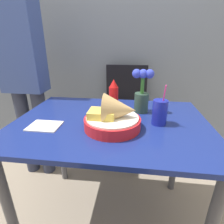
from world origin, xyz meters
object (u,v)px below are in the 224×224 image
at_px(drink_cup, 160,113).
at_px(flower_vase, 142,93).
at_px(food_basket, 115,117).
at_px(person_standing, 24,72).
at_px(ketchup_bottle, 114,95).
at_px(chair_far_window, 125,106).

relative_size(drink_cup, flower_vase, 0.83).
distance_m(food_basket, person_standing, 0.92).
bearing_deg(ketchup_bottle, chair_far_window, 85.27).
height_order(drink_cup, flower_vase, flower_vase).
xyz_separation_m(ketchup_bottle, person_standing, (-0.73, 0.23, 0.09)).
relative_size(ketchup_bottle, flower_vase, 0.74).
xyz_separation_m(ketchup_bottle, drink_cup, (0.26, -0.19, -0.03)).
relative_size(food_basket, drink_cup, 1.30).
height_order(chair_far_window, person_standing, person_standing).
distance_m(ketchup_bottle, person_standing, 0.77).
bearing_deg(drink_cup, food_basket, -160.75).
relative_size(chair_far_window, person_standing, 0.59).
height_order(food_basket, ketchup_bottle, ketchup_bottle).
relative_size(chair_far_window, drink_cup, 4.39).
xyz_separation_m(chair_far_window, ketchup_bottle, (-0.05, -0.59, 0.28)).
relative_size(food_basket, person_standing, 0.17).
height_order(chair_far_window, flower_vase, flower_vase).
distance_m(food_basket, flower_vase, 0.28).
bearing_deg(flower_vase, chair_far_window, 101.54).
bearing_deg(flower_vase, food_basket, -119.29).
bearing_deg(person_standing, chair_far_window, 24.87).
height_order(chair_far_window, food_basket, chair_far_window).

